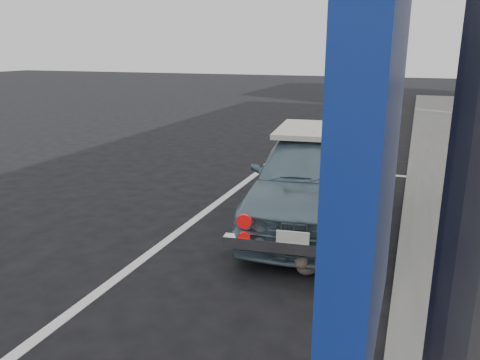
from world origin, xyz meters
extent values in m
cube|color=silver|center=(0.50, 6.50, 0.00)|extent=(3.00, 0.12, 0.01)
cube|color=silver|center=(-0.90, 3.00, 0.00)|extent=(0.12, 7.00, 0.01)
cube|color=#122E97|center=(1.81, -2.00, 2.20)|extent=(0.04, 0.35, 0.45)
imported|color=slate|center=(0.61, 3.59, 0.64)|extent=(1.92, 3.90, 1.28)
cube|color=silver|center=(0.57, 3.97, 1.21)|extent=(1.21, 1.54, 0.07)
cube|color=silver|center=(0.82, 1.78, 0.38)|extent=(1.44, 0.28, 0.12)
cube|color=white|center=(0.82, 1.73, 0.48)|extent=(0.33, 0.06, 0.17)
cylinder|color=red|center=(0.32, 1.69, 0.62)|extent=(0.15, 0.06, 0.15)
cylinder|color=red|center=(1.31, 1.80, 0.62)|extent=(0.15, 0.06, 0.15)
cylinder|color=red|center=(0.32, 1.69, 0.44)|extent=(0.12, 0.05, 0.12)
cylinder|color=red|center=(1.31, 1.80, 0.44)|extent=(0.12, 0.05, 0.12)
ellipsoid|color=#6A5E51|center=(0.94, 2.01, 0.12)|extent=(0.33, 0.42, 0.22)
sphere|color=#6A5E51|center=(0.89, 1.85, 0.20)|extent=(0.14, 0.14, 0.14)
cone|color=#6A5E51|center=(0.86, 1.86, 0.27)|extent=(0.05, 0.05, 0.05)
cone|color=#6A5E51|center=(0.93, 1.84, 0.27)|extent=(0.05, 0.05, 0.05)
cylinder|color=#6A5E51|center=(1.04, 2.18, 0.04)|extent=(0.06, 0.24, 0.03)
camera|label=1|loc=(1.85, -2.48, 2.30)|focal=35.00mm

